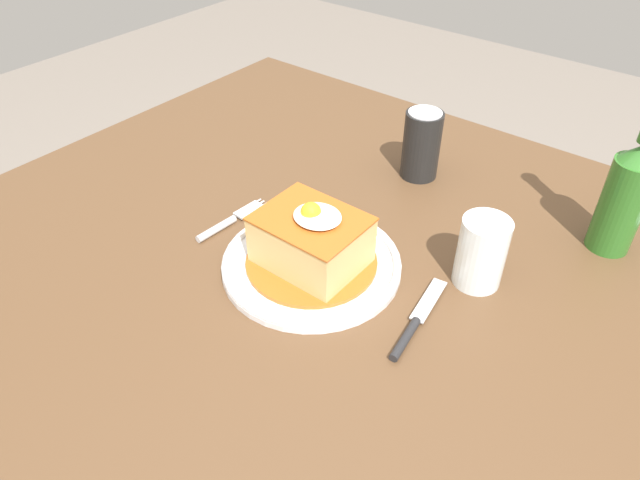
{
  "coord_description": "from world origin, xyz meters",
  "views": [
    {
      "loc": [
        0.36,
        -0.54,
        1.32
      ],
      "look_at": [
        -0.05,
        -0.02,
        0.79
      ],
      "focal_mm": 32.66,
      "sensor_mm": 36.0,
      "label": 1
    }
  ],
  "objects_px": {
    "beer_bottle_green": "(627,192)",
    "drinking_glass": "(480,256)",
    "knife": "(412,327)",
    "soda_can": "(421,145)",
    "main_plate": "(312,263)",
    "fork": "(227,223)"
  },
  "relations": [
    {
      "from": "knife",
      "to": "drinking_glass",
      "type": "height_order",
      "value": "drinking_glass"
    },
    {
      "from": "beer_bottle_green",
      "to": "main_plate",
      "type": "bearing_deg",
      "value": -135.05
    },
    {
      "from": "main_plate",
      "to": "beer_bottle_green",
      "type": "height_order",
      "value": "beer_bottle_green"
    },
    {
      "from": "main_plate",
      "to": "drinking_glass",
      "type": "distance_m",
      "value": 0.24
    },
    {
      "from": "knife",
      "to": "beer_bottle_green",
      "type": "height_order",
      "value": "beer_bottle_green"
    },
    {
      "from": "soda_can",
      "to": "beer_bottle_green",
      "type": "relative_size",
      "value": 0.47
    },
    {
      "from": "fork",
      "to": "drinking_glass",
      "type": "distance_m",
      "value": 0.4
    },
    {
      "from": "fork",
      "to": "knife",
      "type": "relative_size",
      "value": 0.86
    },
    {
      "from": "knife",
      "to": "drinking_glass",
      "type": "xyz_separation_m",
      "value": [
        0.02,
        0.14,
        0.04
      ]
    },
    {
      "from": "soda_can",
      "to": "drinking_glass",
      "type": "xyz_separation_m",
      "value": [
        0.21,
        -0.19,
        -0.02
      ]
    },
    {
      "from": "beer_bottle_green",
      "to": "drinking_glass",
      "type": "bearing_deg",
      "value": -121.65
    },
    {
      "from": "main_plate",
      "to": "fork",
      "type": "xyz_separation_m",
      "value": [
        -0.17,
        -0.01,
        -0.0
      ]
    },
    {
      "from": "drinking_glass",
      "to": "main_plate",
      "type": "bearing_deg",
      "value": -148.18
    },
    {
      "from": "main_plate",
      "to": "drinking_glass",
      "type": "xyz_separation_m",
      "value": [
        0.2,
        0.13,
        0.04
      ]
    },
    {
      "from": "soda_can",
      "to": "knife",
      "type": "bearing_deg",
      "value": -60.19
    },
    {
      "from": "beer_bottle_green",
      "to": "drinking_glass",
      "type": "distance_m",
      "value": 0.24
    },
    {
      "from": "main_plate",
      "to": "fork",
      "type": "relative_size",
      "value": 1.86
    },
    {
      "from": "beer_bottle_green",
      "to": "fork",
      "type": "bearing_deg",
      "value": -146.43
    },
    {
      "from": "knife",
      "to": "fork",
      "type": "bearing_deg",
      "value": 178.61
    },
    {
      "from": "knife",
      "to": "soda_can",
      "type": "height_order",
      "value": "soda_can"
    },
    {
      "from": "beer_bottle_green",
      "to": "drinking_glass",
      "type": "relative_size",
      "value": 2.53
    },
    {
      "from": "soda_can",
      "to": "main_plate",
      "type": "bearing_deg",
      "value": -88.19
    }
  ]
}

